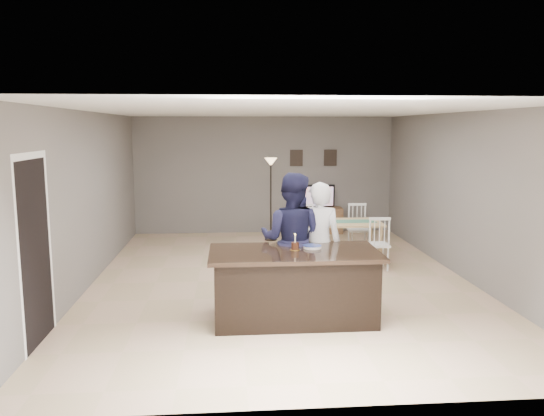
{
  "coord_description": "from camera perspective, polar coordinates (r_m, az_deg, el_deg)",
  "views": [
    {
      "loc": [
        -0.81,
        -8.3,
        2.44
      ],
      "look_at": [
        -0.16,
        -0.3,
        1.23
      ],
      "focal_mm": 35.0,
      "sensor_mm": 36.0,
      "label": 1
    }
  ],
  "objects": [
    {
      "name": "floor_lamp",
      "position": [
        11.46,
        -0.13,
        3.39
      ],
      "size": [
        0.27,
        0.27,
        1.8
      ],
      "color": "black",
      "rests_on": "floor"
    },
    {
      "name": "kitchen_island",
      "position": [
        6.84,
        2.39,
        -8.27
      ],
      "size": [
        2.15,
        1.1,
        0.9
      ],
      "color": "black",
      "rests_on": "floor"
    },
    {
      "name": "floor",
      "position": [
        8.69,
        0.92,
        -7.71
      ],
      "size": [
        8.0,
        8.0,
        0.0
      ],
      "primitive_type": "plane",
      "color": "tan",
      "rests_on": "ground"
    },
    {
      "name": "tv_console",
      "position": [
        12.42,
        4.77,
        -1.35
      ],
      "size": [
        1.2,
        0.4,
        0.6
      ],
      "primitive_type": "cube",
      "color": "brown",
      "rests_on": "floor"
    },
    {
      "name": "doorway",
      "position": [
        6.49,
        -24.19,
        -2.65
      ],
      "size": [
        0.0,
        2.1,
        2.65
      ],
      "color": "black",
      "rests_on": "floor"
    },
    {
      "name": "dining_table",
      "position": [
        9.88,
        7.2,
        -2.18
      ],
      "size": [
        1.56,
        1.76,
        0.94
      ],
      "rotation": [
        0.0,
        0.0,
        -0.01
      ],
      "color": "tan",
      "rests_on": "floor"
    },
    {
      "name": "woman",
      "position": [
        7.32,
        5.04,
        -3.89
      ],
      "size": [
        0.7,
        0.54,
        1.72
      ],
      "primitive_type": "imported",
      "rotation": [
        0.0,
        0.0,
        2.92
      ],
      "color": "silver",
      "rests_on": "floor"
    },
    {
      "name": "room_shell",
      "position": [
        8.37,
        0.95,
        3.38
      ],
      "size": [
        8.0,
        8.0,
        8.0
      ],
      "color": "slate",
      "rests_on": "floor"
    },
    {
      "name": "plate_stack",
      "position": [
        6.89,
        4.35,
        -4.18
      ],
      "size": [
        0.24,
        0.24,
        0.04
      ],
      "color": "white",
      "rests_on": "kitchen_island"
    },
    {
      "name": "tv_screen_glow",
      "position": [
        12.32,
        4.81,
        1.26
      ],
      "size": [
        0.78,
        0.0,
        0.78
      ],
      "primitive_type": "plane",
      "rotation": [
        1.57,
        0.0,
        3.14
      ],
      "color": "#D95C18",
      "rests_on": "tv_console"
    },
    {
      "name": "man",
      "position": [
        7.26,
        2.12,
        -3.46
      ],
      "size": [
        1.09,
        0.98,
        1.85
      ],
      "primitive_type": "imported",
      "rotation": [
        0.0,
        0.0,
        2.77
      ],
      "color": "#181835",
      "rests_on": "floor"
    },
    {
      "name": "television",
      "position": [
        12.4,
        4.75,
        1.27
      ],
      "size": [
        0.91,
        0.12,
        0.53
      ],
      "primitive_type": "imported",
      "rotation": [
        0.0,
        0.0,
        3.14
      ],
      "color": "black",
      "rests_on": "tv_console"
    },
    {
      "name": "birthday_cake",
      "position": [
        6.78,
        2.5,
        -4.1
      ],
      "size": [
        0.14,
        0.14,
        0.21
      ],
      "color": "gold",
      "rests_on": "kitchen_island"
    },
    {
      "name": "picture_frames",
      "position": [
        12.45,
        4.47,
        5.4
      ],
      "size": [
        1.1,
        0.02,
        0.38
      ],
      "color": "black",
      "rests_on": "room_shell"
    }
  ]
}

